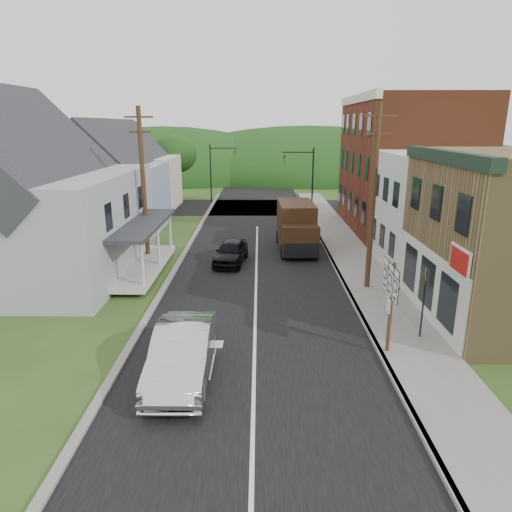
{
  "coord_description": "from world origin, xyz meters",
  "views": [
    {
      "loc": [
        0.17,
        -18.2,
        8.03
      ],
      "look_at": [
        0.02,
        1.88,
        2.2
      ],
      "focal_mm": 32.0,
      "sensor_mm": 36.0,
      "label": 1
    }
  ],
  "objects_px": {
    "silver_sedan": "(183,353)",
    "dark_sedan": "(231,252)",
    "warning_sign": "(424,293)",
    "delivery_van": "(297,227)",
    "route_sign_cluster": "(390,295)"
  },
  "relations": [
    {
      "from": "delivery_van",
      "to": "silver_sedan",
      "type": "bearing_deg",
      "value": -109.24
    },
    {
      "from": "warning_sign",
      "to": "dark_sedan",
      "type": "bearing_deg",
      "value": 142.21
    },
    {
      "from": "silver_sedan",
      "to": "warning_sign",
      "type": "xyz_separation_m",
      "value": [
        8.67,
        2.7,
        1.1
      ]
    },
    {
      "from": "silver_sedan",
      "to": "delivery_van",
      "type": "bearing_deg",
      "value": 72.06
    },
    {
      "from": "delivery_van",
      "to": "dark_sedan",
      "type": "bearing_deg",
      "value": -145.88
    },
    {
      "from": "dark_sedan",
      "to": "delivery_van",
      "type": "relative_size",
      "value": 0.73
    },
    {
      "from": "silver_sedan",
      "to": "delivery_van",
      "type": "xyz_separation_m",
      "value": [
        4.92,
        15.73,
        0.71
      ]
    },
    {
      "from": "silver_sedan",
      "to": "dark_sedan",
      "type": "distance_m",
      "value": 12.76
    },
    {
      "from": "silver_sedan",
      "to": "dark_sedan",
      "type": "xyz_separation_m",
      "value": [
        0.8,
        12.73,
        -0.16
      ]
    },
    {
      "from": "delivery_van",
      "to": "warning_sign",
      "type": "height_order",
      "value": "delivery_van"
    },
    {
      "from": "silver_sedan",
      "to": "warning_sign",
      "type": "distance_m",
      "value": 9.14
    },
    {
      "from": "dark_sedan",
      "to": "route_sign_cluster",
      "type": "xyz_separation_m",
      "value": [
        6.28,
        -11.17,
        1.61
      ]
    },
    {
      "from": "route_sign_cluster",
      "to": "warning_sign",
      "type": "xyz_separation_m",
      "value": [
        1.59,
        1.14,
        -0.35
      ]
    },
    {
      "from": "dark_sedan",
      "to": "warning_sign",
      "type": "height_order",
      "value": "warning_sign"
    },
    {
      "from": "dark_sedan",
      "to": "warning_sign",
      "type": "relative_size",
      "value": 1.45
    }
  ]
}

